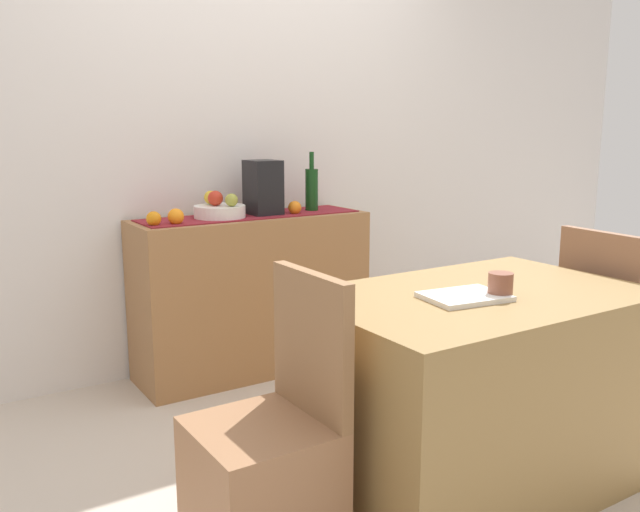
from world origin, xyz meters
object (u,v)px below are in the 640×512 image
object	(u,v)px
coffee_maker	(263,188)
open_book	(465,297)
sideboard_console	(253,294)
coffee_cup	(500,285)
dining_table	(475,388)
chair_near_window	(267,480)
chair_by_corner	(616,369)
wine_bottle	(312,189)
fruit_bowl	(220,211)

from	to	relation	value
coffee_maker	open_book	distance (m)	1.57
sideboard_console	coffee_cup	world-z (taller)	sideboard_console
sideboard_console	dining_table	bearing A→B (deg)	-83.81
sideboard_console	chair_near_window	bearing A→B (deg)	-115.47
dining_table	chair_by_corner	xyz separation A→B (m)	(0.88, 0.00, -0.10)
sideboard_console	wine_bottle	distance (m)	0.67
dining_table	open_book	xyz separation A→B (m)	(-0.12, -0.04, 0.38)
coffee_maker	chair_by_corner	world-z (taller)	coffee_maker
chair_by_corner	open_book	bearing A→B (deg)	-177.46
fruit_bowl	chair_near_window	world-z (taller)	fruit_bowl
open_book	chair_by_corner	world-z (taller)	chair_by_corner
sideboard_console	dining_table	size ratio (longest dim) A/B	1.03
fruit_bowl	coffee_maker	bearing A→B (deg)	0.00
dining_table	coffee_cup	size ratio (longest dim) A/B	13.66
sideboard_console	dining_table	xyz separation A→B (m)	(0.16, -1.51, -0.06)
fruit_bowl	wine_bottle	bearing A→B (deg)	0.00
fruit_bowl	dining_table	xyz separation A→B (m)	(0.34, -1.51, -0.53)
open_book	dining_table	bearing A→B (deg)	27.86
fruit_bowl	open_book	distance (m)	1.57
wine_bottle	open_book	world-z (taller)	wine_bottle
coffee_cup	wine_bottle	bearing A→B (deg)	82.23
wine_bottle	chair_near_window	distance (m)	2.00
wine_bottle	coffee_maker	world-z (taller)	wine_bottle
dining_table	coffee_maker	bearing A→B (deg)	93.34
fruit_bowl	coffee_cup	distance (m)	1.65
coffee_maker	dining_table	distance (m)	1.64
sideboard_console	wine_bottle	world-z (taller)	wine_bottle
wine_bottle	coffee_cup	distance (m)	1.63
wine_bottle	open_book	distance (m)	1.60
coffee_maker	chair_by_corner	xyz separation A→B (m)	(0.97, -1.51, -0.74)
coffee_maker	chair_near_window	world-z (taller)	coffee_maker
fruit_bowl	chair_by_corner	xyz separation A→B (m)	(1.22, -1.51, -0.63)
wine_bottle	open_book	size ratio (longest dim) A/B	1.18
wine_bottle	dining_table	world-z (taller)	wine_bottle
open_book	coffee_cup	size ratio (longest dim) A/B	3.10
coffee_maker	open_book	world-z (taller)	coffee_maker
coffee_maker	coffee_cup	world-z (taller)	coffee_maker
sideboard_console	chair_near_window	distance (m)	1.68
coffee_maker	chair_near_window	size ratio (longest dim) A/B	0.33
fruit_bowl	dining_table	world-z (taller)	fruit_bowl
coffee_cup	coffee_maker	bearing A→B (deg)	93.11
sideboard_console	chair_near_window	xyz separation A→B (m)	(-0.72, -1.51, -0.16)
dining_table	chair_by_corner	bearing A→B (deg)	0.06
sideboard_console	coffee_cup	xyz separation A→B (m)	(0.16, -1.61, 0.36)
coffee_maker	chair_by_corner	bearing A→B (deg)	-57.24
wine_bottle	dining_table	distance (m)	1.64
open_book	chair_near_window	size ratio (longest dim) A/B	0.31
dining_table	coffee_cup	xyz separation A→B (m)	(-0.00, -0.10, 0.42)
open_book	chair_by_corner	distance (m)	1.11
dining_table	fruit_bowl	bearing A→B (deg)	102.81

